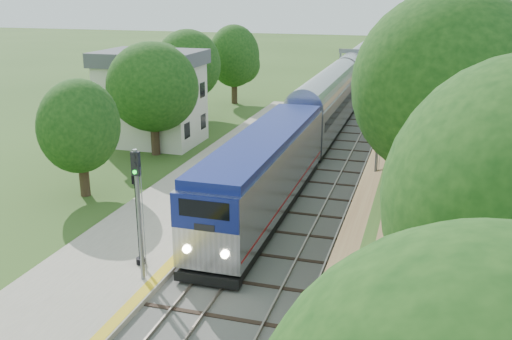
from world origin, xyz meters
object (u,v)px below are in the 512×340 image
(train, at_px, (366,66))
(signal_platform, at_px, (138,201))
(lamppost_far, at_px, (138,225))
(signal_farside, at_px, (377,150))
(signal_gantry, at_px, (374,62))
(station_building, at_px, (152,97))

(train, xyz_separation_m, signal_platform, (-2.90, -63.44, 1.74))
(lamppost_far, bearing_deg, signal_farside, 49.14)
(lamppost_far, bearing_deg, signal_gantry, 82.53)
(lamppost_far, bearing_deg, signal_platform, -58.31)
(station_building, bearing_deg, signal_farside, -27.79)
(station_building, xyz_separation_m, lamppost_far, (10.29, -22.09, -1.70))
(lamppost_far, relative_size, signal_platform, 0.74)
(signal_gantry, relative_size, train, 0.07)
(train, height_order, signal_farside, signal_farside)
(station_building, bearing_deg, signal_gantry, 56.62)
(signal_gantry, distance_m, signal_platform, 48.69)
(signal_farside, bearing_deg, train, 96.97)
(train, bearing_deg, signal_farside, -83.03)
(signal_gantry, xyz_separation_m, train, (-2.47, 15.06, -2.42))
(signal_gantry, height_order, train, signal_gantry)
(signal_gantry, height_order, lamppost_far, signal_gantry)
(signal_gantry, xyz_separation_m, lamppost_far, (-6.17, -47.08, -2.43))
(signal_gantry, distance_m, train, 15.45)
(lamppost_far, distance_m, signal_farside, 15.20)
(train, height_order, lamppost_far, train)
(signal_farside, bearing_deg, lamppost_far, -130.86)
(signal_platform, relative_size, signal_farside, 1.02)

